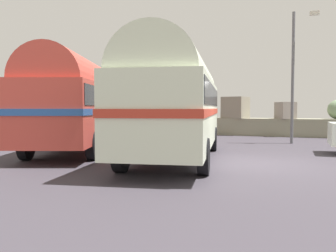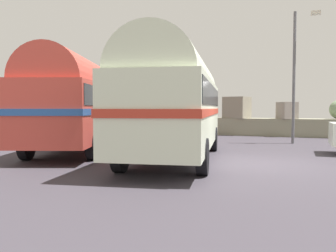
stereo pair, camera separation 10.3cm
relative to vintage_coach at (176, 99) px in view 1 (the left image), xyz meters
The scene contains 5 objects.
ground 3.46m from the vintage_coach, ahead, with size 32.00×26.00×0.02m.
breakwater 12.19m from the vintage_coach, 77.38° to the left, with size 31.36×2.23×2.47m.
vintage_coach is the anchor object (origin of this frame).
second_coach 4.58m from the vintage_coach, 169.00° to the left, with size 5.33×8.87×3.70m.
lamp_post 8.07m from the vintage_coach, 63.46° to the left, with size 1.21×0.39×6.36m.
Camera 1 is at (1.21, -11.01, 1.75)m, focal length 37.40 mm.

